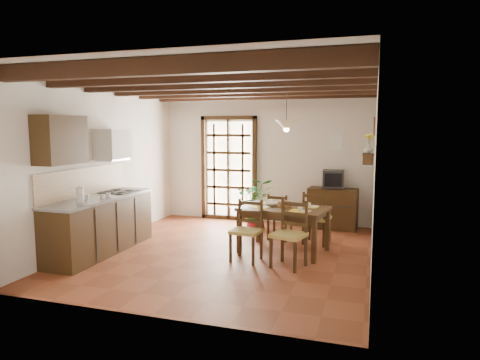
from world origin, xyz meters
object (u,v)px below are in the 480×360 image
at_px(chair_near_right, 289,247).
at_px(potted_plant, 255,200).
at_px(kitchen_counter, 101,224).
at_px(chair_far_left, 280,225).
at_px(dining_table, 284,213).
at_px(sideboard, 333,209).
at_px(pendant_lamp, 286,124).
at_px(chair_near_left, 246,242).
at_px(chair_far_right, 316,228).
at_px(crt_tv, 333,179).

relative_size(chair_near_right, potted_plant, 0.45).
bearing_deg(kitchen_counter, chair_far_left, 32.82).
distance_m(dining_table, sideboard, 2.00).
distance_m(chair_far_left, potted_plant, 1.10).
distance_m(chair_near_right, pendant_lamp, 1.98).
bearing_deg(chair_near_right, sideboard, 97.28).
bearing_deg(chair_near_left, chair_near_right, -3.03).
height_order(dining_table, pendant_lamp, pendant_lamp).
bearing_deg(chair_near_left, dining_table, 60.80).
xyz_separation_m(chair_near_left, chair_far_right, (0.89, 1.27, 0.00)).
xyz_separation_m(chair_near_right, potted_plant, (-1.14, 2.30, 0.27)).
distance_m(crt_tv, pendant_lamp, 2.17).
bearing_deg(chair_near_left, potted_plant, 107.82).
xyz_separation_m(chair_near_left, potted_plant, (-0.46, 2.19, 0.28)).
bearing_deg(kitchen_counter, pendant_lamp, 20.05).
relative_size(crt_tv, pendant_lamp, 0.52).
relative_size(chair_near_right, chair_far_left, 1.15).
height_order(chair_near_left, potted_plant, potted_plant).
xyz_separation_m(chair_far_right, crt_tv, (0.16, 1.25, 0.72)).
bearing_deg(pendant_lamp, potted_plant, 121.98).
xyz_separation_m(dining_table, chair_near_right, (0.23, -0.74, -0.34)).
xyz_separation_m(dining_table, crt_tv, (0.61, 1.89, 0.36)).
relative_size(chair_near_right, sideboard, 1.01).
height_order(chair_near_left, chair_far_right, same).
relative_size(chair_far_left, potted_plant, 0.39).
distance_m(chair_near_left, crt_tv, 2.83).
xyz_separation_m(kitchen_counter, crt_tv, (3.44, 2.82, 0.54)).
distance_m(chair_near_left, chair_far_right, 1.56).
bearing_deg(crt_tv, kitchen_counter, -144.79).
xyz_separation_m(dining_table, sideboard, (0.61, 1.89, -0.24)).
bearing_deg(pendant_lamp, chair_near_right, -74.75).
xyz_separation_m(sideboard, crt_tv, (0.00, -0.01, 0.60)).
relative_size(dining_table, potted_plant, 0.69).
bearing_deg(chair_near_left, kitchen_counter, -166.98).
distance_m(chair_near_left, pendant_lamp, 1.98).
height_order(chair_far_left, pendant_lamp, pendant_lamp).
xyz_separation_m(chair_near_left, sideboard, (1.06, 2.53, 0.12)).
height_order(chair_near_right, potted_plant, potted_plant).
bearing_deg(crt_tv, chair_near_right, -102.34).
xyz_separation_m(crt_tv, potted_plant, (-1.52, -0.33, -0.44)).
distance_m(chair_far_right, potted_plant, 1.66).
distance_m(dining_table, chair_far_right, 0.86).
bearing_deg(chair_far_left, chair_near_left, 87.98).
relative_size(dining_table, chair_near_right, 1.54).
xyz_separation_m(chair_far_right, sideboard, (0.16, 1.26, 0.12)).
xyz_separation_m(sideboard, potted_plant, (-1.52, -0.34, 0.16)).
distance_m(dining_table, chair_near_right, 0.85).
distance_m(kitchen_counter, pendant_lamp, 3.41).
height_order(kitchen_counter, chair_far_right, kitchen_counter).
relative_size(chair_near_left, crt_tv, 2.12).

